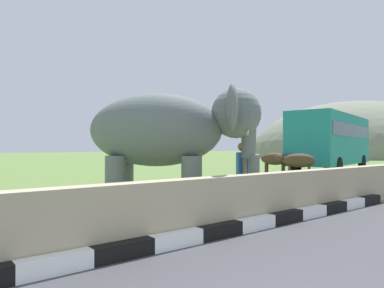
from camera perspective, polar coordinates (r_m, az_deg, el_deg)
striped_curb at (r=4.87m, az=-16.06°, el=-17.27°), size 16.20×0.20×0.24m
barrier_parapet at (r=6.28m, az=3.30°, el=-9.91°), size 28.00×0.36×1.00m
elephant at (r=8.23m, az=-3.34°, el=1.97°), size 3.88×3.77×2.89m
person_handler at (r=8.74m, az=8.17°, el=-4.45°), size 0.45×0.59×1.66m
bus_teal at (r=23.70m, az=21.67°, el=0.85°), size 9.55×4.61×3.50m
cow_near at (r=17.49m, az=16.83°, el=-2.66°), size 1.43×1.79×1.23m
cow_mid at (r=19.51m, az=13.40°, el=-2.44°), size 1.19×1.89×1.23m
hill_east at (r=63.60m, az=25.21°, el=-1.86°), size 38.74×30.99×17.83m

